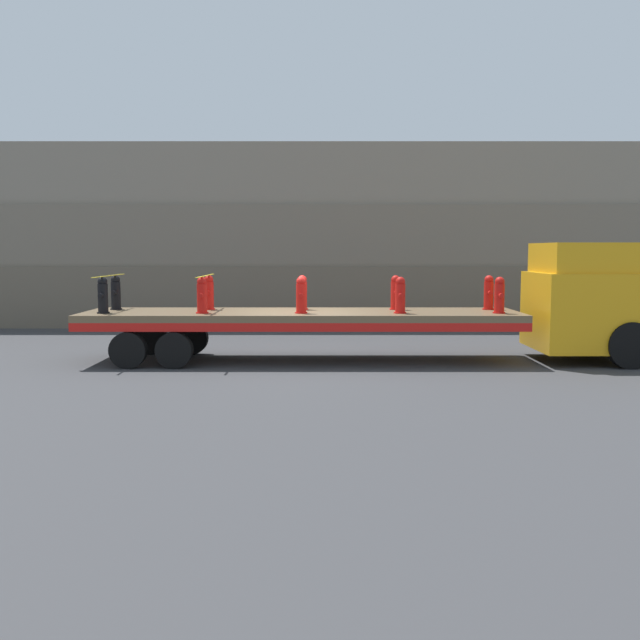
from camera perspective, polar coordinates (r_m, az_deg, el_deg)
ground_plane at (r=17.65m, az=-1.30°, el=-3.28°), size 120.00×120.00×0.00m
rock_cliff at (r=26.43m, az=-0.82°, el=6.71°), size 60.00×3.30×6.48m
truck_cab at (r=18.73m, az=21.26°, el=1.41°), size 2.80×2.63×2.90m
flatbed_trailer at (r=17.54m, az=-3.07°, el=0.02°), size 10.63×2.55×1.23m
fire_hydrant_black_near_0 at (r=17.70m, az=-16.82°, el=1.88°), size 0.30×0.47×0.87m
fire_hydrant_black_far_0 at (r=18.73m, az=-15.86°, el=2.10°), size 0.30×0.47×0.87m
fire_hydrant_red_near_1 at (r=17.16m, az=-9.26°, el=1.94°), size 0.30×0.47×0.87m
fire_hydrant_red_far_1 at (r=18.22m, az=-8.71°, el=2.16°), size 0.30×0.47×0.87m
fire_hydrant_red_near_2 at (r=16.93m, az=-1.36°, el=1.97°), size 0.30×0.47×0.87m
fire_hydrant_red_far_2 at (r=18.01m, az=-1.27°, el=2.18°), size 0.30×0.47×0.87m
fire_hydrant_red_near_3 at (r=17.03m, az=6.60°, el=1.95°), size 0.30×0.47×0.87m
fire_hydrant_red_far_3 at (r=18.10m, az=6.22°, el=2.17°), size 0.30×0.47×0.87m
fire_hydrant_red_near_4 at (r=17.46m, az=14.32°, el=1.90°), size 0.30×0.47×0.87m
fire_hydrant_red_far_4 at (r=18.50m, az=13.51°, el=2.12°), size 0.30×0.47×0.87m
cargo_strap_rear at (r=18.19m, az=-16.37°, el=3.42°), size 0.05×2.64×0.01m
cargo_strap_middle at (r=17.67m, az=-9.00°, el=3.52°), size 0.05×2.64×0.01m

